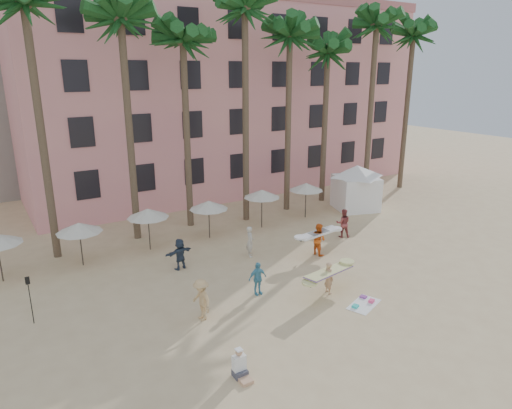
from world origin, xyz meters
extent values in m
plane|color=#D1B789|center=(0.00, 0.00, 0.00)|extent=(120.00, 120.00, 0.00)
cube|color=pink|center=(7.00, 26.00, 8.00)|extent=(35.00, 14.00, 16.00)
cylinder|color=brown|center=(-10.00, 14.50, 7.00)|extent=(0.44, 0.44, 14.00)
cylinder|color=brown|center=(-5.00, 15.00, 6.75)|extent=(0.44, 0.44, 13.50)
cylinder|color=brown|center=(-1.00, 15.50, 6.25)|extent=(0.44, 0.44, 12.50)
cylinder|color=brown|center=(3.00, 14.50, 7.25)|extent=(0.44, 0.44, 14.50)
cylinder|color=brown|center=(7.00, 15.00, 6.50)|extent=(0.44, 0.44, 13.00)
cylinder|color=brown|center=(11.00, 15.50, 6.00)|extent=(0.44, 0.44, 12.00)
cylinder|color=brown|center=(15.00, 14.50, 7.00)|extent=(0.44, 0.44, 14.00)
cylinder|color=brown|center=(20.00, 15.00, 6.75)|extent=(0.44, 0.44, 13.50)
cylinder|color=#332B23|center=(-13.00, 12.50, 1.25)|extent=(0.07, 0.07, 2.50)
cylinder|color=#332B23|center=(-9.00, 12.40, 1.20)|extent=(0.07, 0.07, 2.40)
cone|color=beige|center=(-9.00, 12.40, 2.25)|extent=(2.50, 2.50, 0.55)
cylinder|color=#332B23|center=(-5.00, 12.60, 1.25)|extent=(0.07, 0.07, 2.50)
cone|color=beige|center=(-5.00, 12.60, 2.35)|extent=(2.50, 2.50, 0.55)
cylinder|color=#332B23|center=(-1.00, 12.50, 1.20)|extent=(0.07, 0.07, 2.40)
cone|color=beige|center=(-1.00, 12.50, 2.25)|extent=(2.50, 2.50, 0.55)
cylinder|color=#332B23|center=(3.00, 12.40, 1.30)|extent=(0.07, 0.07, 2.60)
cone|color=beige|center=(3.00, 12.40, 2.45)|extent=(2.50, 2.50, 0.55)
cylinder|color=#332B23|center=(7.00, 12.60, 1.25)|extent=(0.07, 0.07, 2.50)
cone|color=beige|center=(7.00, 12.60, 2.35)|extent=(2.50, 2.50, 0.55)
cube|color=white|center=(11.63, 12.20, 1.30)|extent=(3.79, 3.79, 2.60)
cone|color=white|center=(11.63, 12.20, 3.05)|extent=(5.69, 5.69, 0.90)
cube|color=white|center=(1.19, 0.70, 0.01)|extent=(2.04, 1.57, 0.02)
cube|color=#2BBDB5|center=(0.65, 0.71, 0.07)|extent=(0.37, 0.34, 0.10)
cube|color=#FA4580|center=(1.64, 0.65, 0.08)|extent=(0.34, 0.31, 0.12)
cube|color=purple|center=(1.65, 1.19, 0.06)|extent=(0.35, 0.37, 0.08)
imported|color=tan|center=(0.56, 2.50, 0.81)|extent=(0.46, 0.64, 1.63)
cube|color=#DBDB89|center=(0.56, 2.50, 1.14)|extent=(3.33, 1.60, 0.38)
imported|color=#E25C17|center=(3.25, 6.58, 0.96)|extent=(0.81, 1.00, 1.93)
cube|color=white|center=(3.25, 6.58, 1.35)|extent=(2.72, 0.80, 0.29)
imported|color=#4F9DB8|center=(-2.48, 4.25, 0.84)|extent=(0.98, 0.41, 1.68)
imported|color=tan|center=(-5.83, 3.57, 0.96)|extent=(0.82, 1.30, 1.92)
imported|color=brown|center=(6.51, 8.00, 0.96)|extent=(1.18, 1.12, 1.91)
imported|color=#2E3C50|center=(-4.53, 9.01, 0.88)|extent=(1.70, 0.81, 1.77)
imported|color=beige|center=(-0.34, 8.48, 0.93)|extent=(0.64, 0.79, 1.86)
cylinder|color=black|center=(-12.19, 7.14, 1.05)|extent=(0.04, 0.04, 2.10)
cube|color=black|center=(-12.19, 7.14, 2.05)|extent=(0.18, 0.03, 0.35)
cube|color=#3F3F4C|center=(-6.37, -0.71, 0.13)|extent=(0.48, 0.45, 0.26)
cube|color=tan|center=(-6.37, -1.09, 0.06)|extent=(0.43, 0.48, 0.13)
cube|color=white|center=(-6.37, -0.66, 0.54)|extent=(0.47, 0.28, 0.59)
sphere|color=tan|center=(-6.37, -0.66, 0.97)|extent=(0.26, 0.26, 0.26)
camera|label=1|loc=(-13.30, -12.87, 10.65)|focal=32.00mm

